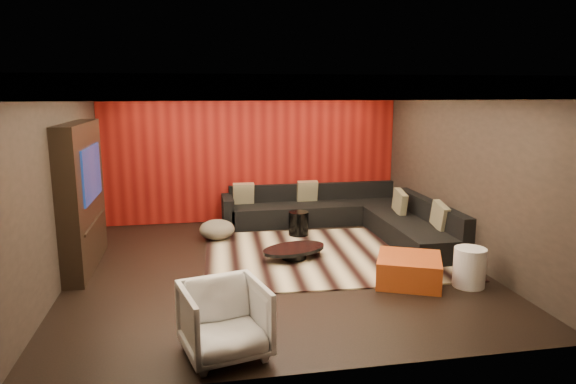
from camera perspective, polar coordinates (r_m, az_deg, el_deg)
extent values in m
cube|color=black|center=(7.93, -1.35, -8.45)|extent=(6.00, 6.00, 0.02)
cube|color=silver|center=(7.47, -1.45, 12.37)|extent=(6.00, 6.00, 0.02)
cube|color=black|center=(10.53, -4.02, 4.34)|extent=(6.00, 0.02, 2.80)
cube|color=black|center=(7.70, -24.10, 0.81)|extent=(0.02, 6.00, 2.80)
cube|color=black|center=(8.58, 18.89, 2.17)|extent=(0.02, 6.00, 2.80)
cube|color=#6B0C0A|center=(10.49, -4.00, 4.32)|extent=(5.98, 0.05, 2.78)
cube|color=silver|center=(10.14, -3.92, 11.39)|extent=(6.00, 0.60, 0.22)
cube|color=silver|center=(4.82, 3.76, 11.50)|extent=(6.00, 0.60, 0.22)
cube|color=silver|center=(7.52, -22.57, 10.60)|extent=(0.60, 4.80, 0.22)
cube|color=silver|center=(8.33, 17.57, 10.92)|extent=(0.60, 4.80, 0.22)
cube|color=#FFD899|center=(9.80, -3.68, 10.87)|extent=(4.80, 0.08, 0.04)
cube|color=#FFD899|center=(5.15, 2.80, 10.50)|extent=(4.80, 0.08, 0.04)
cube|color=#FFD899|center=(7.46, -19.93, 10.10)|extent=(0.08, 4.80, 0.04)
cube|color=#FFD899|center=(8.18, 15.39, 10.41)|extent=(0.08, 4.80, 0.04)
cube|color=black|center=(8.29, -21.93, -0.44)|extent=(0.30, 2.00, 2.20)
cube|color=black|center=(8.20, -21.01, 1.99)|extent=(0.04, 1.30, 0.80)
cube|color=black|center=(8.35, -20.65, -3.09)|extent=(0.04, 1.60, 0.04)
cube|color=beige|center=(8.51, 4.50, -6.95)|extent=(4.14, 3.18, 0.02)
cylinder|color=black|center=(8.25, 0.68, -6.78)|extent=(1.40, 1.40, 0.18)
cylinder|color=black|center=(9.52, 1.18, -3.51)|extent=(0.43, 0.43, 0.44)
ellipsoid|color=#B4A78B|center=(9.36, -7.89, -4.14)|extent=(0.66, 0.66, 0.35)
cylinder|color=white|center=(7.55, 19.51, -7.89)|extent=(0.47, 0.47, 0.54)
cube|color=#AE3216|center=(7.47, 13.29, -8.41)|extent=(1.14, 1.14, 0.38)
imported|color=silver|center=(5.39, -7.06, -13.96)|extent=(0.99, 1.00, 0.76)
cube|color=black|center=(10.51, 3.15, -2.31)|extent=(3.50, 0.90, 0.40)
cube|color=black|center=(10.76, 2.73, 0.06)|extent=(3.50, 0.20, 0.35)
cube|color=black|center=(9.32, 13.54, -4.39)|extent=(0.90, 2.60, 0.40)
cube|color=black|center=(9.37, 15.60, -2.04)|extent=(0.20, 2.60, 0.35)
cube|color=black|center=(10.22, -6.71, -2.19)|extent=(0.20, 0.90, 0.60)
cube|color=beige|center=(10.36, -4.97, -0.15)|extent=(0.42, 0.20, 0.44)
cube|color=beige|center=(9.75, 12.32, -1.10)|extent=(0.12, 0.50, 0.50)
cube|color=beige|center=(8.85, 16.53, -2.57)|extent=(0.12, 0.50, 0.50)
cube|color=beige|center=(10.58, 2.15, 0.12)|extent=(0.42, 0.20, 0.44)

